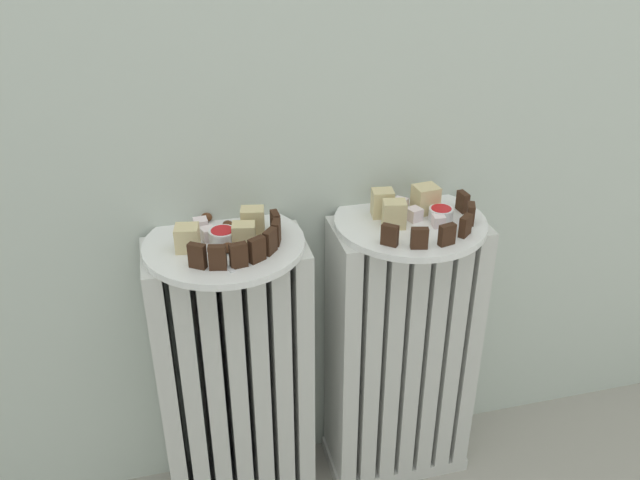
{
  "coord_description": "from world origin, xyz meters",
  "views": [
    {
      "loc": [
        -0.25,
        -0.72,
        1.15
      ],
      "look_at": [
        0.0,
        0.28,
        0.58
      ],
      "focal_mm": 37.59,
      "sensor_mm": 36.0,
      "label": 1
    }
  ],
  "objects_px": {
    "fork": "(212,257)",
    "radiator_left": "(235,382)",
    "plate_left": "(224,244)",
    "jam_bowl_right": "(441,213)",
    "plate_right": "(410,222)",
    "jam_bowl_left": "(223,236)",
    "radiator_right": "(400,355)"
  },
  "relations": [
    {
      "from": "fork",
      "to": "radiator_left",
      "type": "bearing_deg",
      "value": 63.66
    },
    {
      "from": "plate_left",
      "to": "jam_bowl_right",
      "type": "xyz_separation_m",
      "value": [
        0.39,
        -0.01,
        0.02
      ]
    },
    {
      "from": "plate_left",
      "to": "jam_bowl_right",
      "type": "height_order",
      "value": "jam_bowl_right"
    },
    {
      "from": "plate_right",
      "to": "jam_bowl_left",
      "type": "xyz_separation_m",
      "value": [
        -0.34,
        -0.0,
        0.02
      ]
    },
    {
      "from": "plate_left",
      "to": "plate_right",
      "type": "height_order",
      "value": "same"
    },
    {
      "from": "jam_bowl_left",
      "to": "jam_bowl_right",
      "type": "relative_size",
      "value": 1.05
    },
    {
      "from": "jam_bowl_right",
      "to": "radiator_left",
      "type": "bearing_deg",
      "value": 177.94
    },
    {
      "from": "jam_bowl_left",
      "to": "jam_bowl_right",
      "type": "bearing_deg",
      "value": -1.36
    },
    {
      "from": "plate_right",
      "to": "fork",
      "type": "xyz_separation_m",
      "value": [
        -0.36,
        -0.05,
        0.01
      ]
    },
    {
      "from": "jam_bowl_left",
      "to": "fork",
      "type": "distance_m",
      "value": 0.05
    },
    {
      "from": "plate_right",
      "to": "jam_bowl_right",
      "type": "distance_m",
      "value": 0.06
    },
    {
      "from": "plate_right",
      "to": "jam_bowl_right",
      "type": "bearing_deg",
      "value": -15.05
    },
    {
      "from": "plate_left",
      "to": "radiator_left",
      "type": "bearing_deg",
      "value": 116.57
    },
    {
      "from": "plate_right",
      "to": "jam_bowl_left",
      "type": "bearing_deg",
      "value": -179.2
    },
    {
      "from": "plate_right",
      "to": "plate_left",
      "type": "bearing_deg",
      "value": 180.0
    },
    {
      "from": "fork",
      "to": "radiator_right",
      "type": "bearing_deg",
      "value": 7.92
    },
    {
      "from": "radiator_left",
      "to": "jam_bowl_right",
      "type": "bearing_deg",
      "value": -2.06
    },
    {
      "from": "radiator_right",
      "to": "fork",
      "type": "bearing_deg",
      "value": -172.08
    },
    {
      "from": "jam_bowl_right",
      "to": "plate_right",
      "type": "bearing_deg",
      "value": 164.95
    },
    {
      "from": "radiator_right",
      "to": "plate_left",
      "type": "relative_size",
      "value": 2.13
    },
    {
      "from": "plate_left",
      "to": "jam_bowl_left",
      "type": "distance_m",
      "value": 0.02
    },
    {
      "from": "plate_right",
      "to": "jam_bowl_right",
      "type": "xyz_separation_m",
      "value": [
        0.05,
        -0.01,
        0.02
      ]
    },
    {
      "from": "radiator_left",
      "to": "plate_right",
      "type": "relative_size",
      "value": 2.13
    },
    {
      "from": "jam_bowl_right",
      "to": "fork",
      "type": "bearing_deg",
      "value": -174.99
    },
    {
      "from": "plate_right",
      "to": "fork",
      "type": "height_order",
      "value": "fork"
    },
    {
      "from": "jam_bowl_right",
      "to": "fork",
      "type": "relative_size",
      "value": 0.45
    },
    {
      "from": "radiator_right",
      "to": "plate_left",
      "type": "xyz_separation_m",
      "value": [
        -0.34,
        -0.0,
        0.3
      ]
    },
    {
      "from": "radiator_right",
      "to": "plate_left",
      "type": "distance_m",
      "value": 0.45
    },
    {
      "from": "radiator_right",
      "to": "jam_bowl_left",
      "type": "bearing_deg",
      "value": -179.2
    },
    {
      "from": "plate_right",
      "to": "jam_bowl_left",
      "type": "relative_size",
      "value": 5.94
    },
    {
      "from": "radiator_left",
      "to": "jam_bowl_left",
      "type": "xyz_separation_m",
      "value": [
        -0.0,
        -0.0,
        0.32
      ]
    },
    {
      "from": "jam_bowl_right",
      "to": "fork",
      "type": "distance_m",
      "value": 0.41
    }
  ]
}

